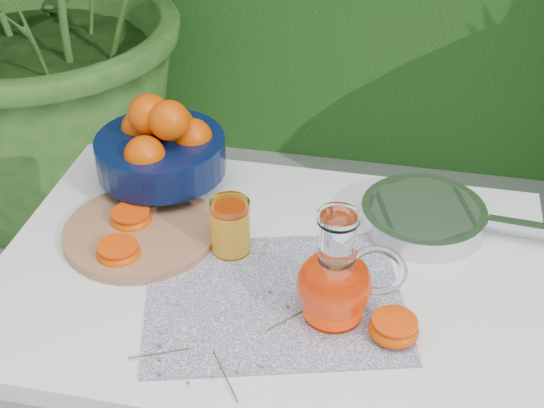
% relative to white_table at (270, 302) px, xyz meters
% --- Properties ---
extents(white_table, '(1.00, 0.70, 0.75)m').
position_rel_white_table_xyz_m(white_table, '(0.00, 0.00, 0.00)').
color(white_table, white).
rests_on(white_table, ground).
extents(placemat, '(0.52, 0.45, 0.00)m').
position_rel_white_table_xyz_m(placemat, '(0.02, -0.08, 0.08)').
color(placemat, '#0C1048').
rests_on(placemat, white_table).
extents(cutting_board, '(0.37, 0.37, 0.02)m').
position_rel_white_table_xyz_m(cutting_board, '(-0.26, 0.05, 0.09)').
color(cutting_board, '#AF754F').
rests_on(cutting_board, white_table).
extents(fruit_bowl, '(0.30, 0.30, 0.21)m').
position_rel_white_table_xyz_m(fruit_bowl, '(-0.27, 0.22, 0.18)').
color(fruit_bowl, black).
rests_on(fruit_bowl, white_table).
extents(juice_pitcher, '(0.18, 0.13, 0.21)m').
position_rel_white_table_xyz_m(juice_pitcher, '(0.13, -0.10, 0.16)').
color(juice_pitcher, white).
rests_on(juice_pitcher, white_table).
extents(juice_tumbler, '(0.09, 0.09, 0.11)m').
position_rel_white_table_xyz_m(juice_tumbler, '(-0.08, 0.04, 0.14)').
color(juice_tumbler, white).
rests_on(juice_tumbler, white_table).
extents(saute_pan, '(0.43, 0.26, 0.05)m').
position_rel_white_table_xyz_m(saute_pan, '(0.27, 0.19, 0.11)').
color(saute_pan, silver).
rests_on(saute_pan, white_table).
extents(orange_halves, '(0.61, 0.28, 0.04)m').
position_rel_white_table_xyz_m(orange_halves, '(-0.11, -0.03, 0.10)').
color(orange_halves, '#DE3B02').
rests_on(orange_halves, white_table).
extents(thyme_sprigs, '(0.30, 0.25, 0.01)m').
position_rel_white_table_xyz_m(thyme_sprigs, '(-0.02, -0.21, 0.09)').
color(thyme_sprigs, brown).
rests_on(thyme_sprigs, white_table).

